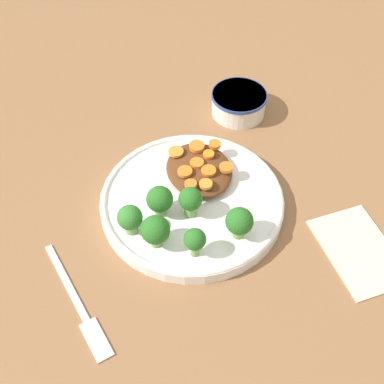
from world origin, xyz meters
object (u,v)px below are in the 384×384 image
Objects in this scene: plate at (192,201)px; fork at (81,310)px; dip_bowl at (239,102)px; napkin at (359,250)px.

plate is 1.42× the size of fork.
dip_bowl reaches higher than fork.
plate is 0.26m from napkin.
dip_bowl is 0.35m from napkin.
napkin is at bearing 8.83° from dip_bowl.
napkin is at bearing 72.82° from fork.
napkin is (0.35, 0.05, -0.02)m from dip_bowl.
dip_bowl is 0.67× the size of napkin.
dip_bowl is 0.50× the size of fork.
fork is 0.41m from napkin.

